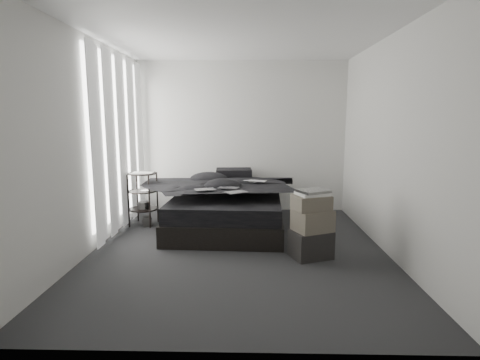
{
  "coord_description": "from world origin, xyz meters",
  "views": [
    {
      "loc": [
        0.13,
        -4.48,
        1.61
      ],
      "look_at": [
        0.0,
        0.8,
        0.75
      ],
      "focal_mm": 28.0,
      "sensor_mm": 36.0,
      "label": 1
    }
  ],
  "objects_px": {
    "bed": "(228,218)",
    "box_lower": "(311,244)",
    "laptop": "(254,177)",
    "side_stand": "(143,199)"
  },
  "relations": [
    {
      "from": "side_stand",
      "to": "bed",
      "type": "bearing_deg",
      "value": -4.68
    },
    {
      "from": "bed",
      "to": "laptop",
      "type": "bearing_deg",
      "value": 7.5
    },
    {
      "from": "bed",
      "to": "side_stand",
      "type": "xyz_separation_m",
      "value": [
        -1.31,
        0.11,
        0.26
      ]
    },
    {
      "from": "laptop",
      "to": "box_lower",
      "type": "relative_size",
      "value": 0.76
    },
    {
      "from": "bed",
      "to": "side_stand",
      "type": "bearing_deg",
      "value": 177.92
    },
    {
      "from": "bed",
      "to": "box_lower",
      "type": "distance_m",
      "value": 1.61
    },
    {
      "from": "bed",
      "to": "box_lower",
      "type": "xyz_separation_m",
      "value": [
        1.04,
        -1.22,
        0.02
      ]
    },
    {
      "from": "side_stand",
      "to": "box_lower",
      "type": "bearing_deg",
      "value": -29.45
    },
    {
      "from": "box_lower",
      "to": "side_stand",
      "type": "bearing_deg",
      "value": 150.55
    },
    {
      "from": "laptop",
      "to": "bed",
      "type": "bearing_deg",
      "value": -154.5
    }
  ]
}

